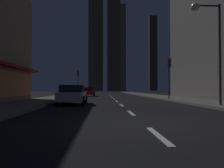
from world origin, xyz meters
TOP-DOWN VIEW (x-y plane):
  - ground_plane at (0.00, 32.00)m, footprint 78.00×136.00m
  - sidewalk_right at (7.00, 32.00)m, footprint 4.00×76.00m
  - sidewalk_left at (-7.00, 32.00)m, footprint 4.00×76.00m
  - lane_marking_center at (0.00, 16.20)m, footprint 0.16×38.60m
  - skyscraper_distant_tall at (-5.19, 126.08)m, footprint 8.58×6.65m
  - skyscraper_distant_mid at (4.78, 112.55)m, footprint 7.03×7.74m
  - skyscraper_distant_short at (11.07, 140.54)m, footprint 6.09×7.41m
  - skyscraper_distant_slender at (36.70, 159.33)m, footprint 5.69×7.19m
  - car_parked_near at (-3.60, 9.37)m, footprint 1.98×4.24m
  - car_parked_far at (-3.60, 29.30)m, footprint 1.98×4.24m
  - fire_hydrant_far_left at (-5.90, 25.64)m, footprint 0.42×0.30m
  - traffic_light_near_right at (5.50, 15.13)m, footprint 0.32×0.48m
  - traffic_light_far_left at (-5.50, 30.71)m, footprint 0.32×0.48m
  - street_lamp_right at (5.38, 6.55)m, footprint 1.96×0.56m

SIDE VIEW (x-z plane):
  - ground_plane at x=0.00m, z-range -0.10..0.00m
  - lane_marking_center at x=0.00m, z-range 0.00..0.01m
  - sidewalk_right at x=7.00m, z-range 0.00..0.15m
  - sidewalk_left at x=-7.00m, z-range 0.00..0.15m
  - fire_hydrant_far_left at x=-5.90m, z-range 0.13..0.78m
  - car_parked_near at x=-3.60m, z-range 0.02..1.47m
  - car_parked_far at x=-3.60m, z-range 0.02..1.47m
  - traffic_light_near_right at x=5.50m, z-range 1.09..5.29m
  - traffic_light_far_left at x=-5.50m, z-range 1.09..5.29m
  - street_lamp_right at x=5.38m, z-range 1.78..8.36m
  - skyscraper_distant_mid at x=4.78m, z-range 0.00..52.53m
  - skyscraper_distant_slender at x=36.70m, z-range 0.00..56.14m
  - skyscraper_distant_short at x=11.07m, z-range 0.00..57.20m
  - skyscraper_distant_tall at x=-5.19m, z-range 0.00..70.53m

